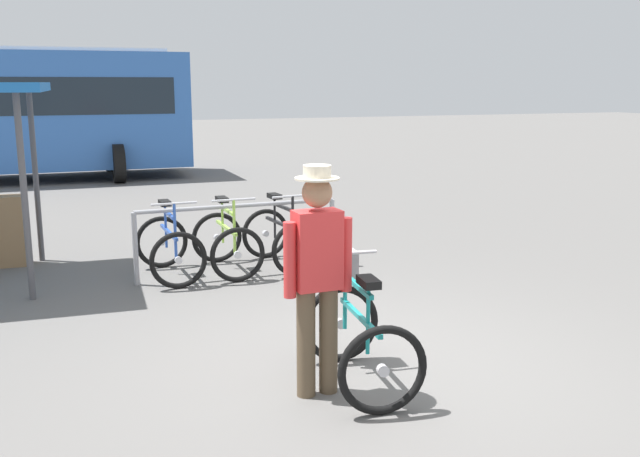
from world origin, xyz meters
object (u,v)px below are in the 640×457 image
object	(u,v)px
racked_bike_blue	(170,248)
person_with_featured_bike	(317,272)
racked_bike_black	(281,238)
racked_bike_lime	(227,243)
featured_bicycle	(355,320)

from	to	relation	value
racked_bike_blue	person_with_featured_bike	bearing A→B (deg)	-82.18
racked_bike_blue	racked_bike_black	distance (m)	1.40
racked_bike_black	racked_bike_blue	bearing A→B (deg)	-178.61
racked_bike_lime	person_with_featured_bike	bearing A→B (deg)	-93.02
racked_bike_blue	featured_bicycle	distance (m)	3.64
racked_bike_black	person_with_featured_bike	bearing A→B (deg)	-103.56
racked_bike_lime	racked_bike_black	world-z (taller)	same
racked_bike_blue	featured_bicycle	xyz separation A→B (m)	(0.87, -3.54, 0.12)
racked_bike_lime	featured_bicycle	xyz separation A→B (m)	(0.17, -3.55, 0.12)
person_with_featured_bike	racked_bike_black	bearing A→B (deg)	76.44
racked_bike_blue	racked_bike_black	world-z (taller)	same
racked_bike_blue	featured_bicycle	bearing A→B (deg)	-76.18
racked_bike_blue	racked_bike_lime	world-z (taller)	same
featured_bicycle	racked_bike_lime	bearing A→B (deg)	92.74
racked_bike_blue	racked_bike_lime	bearing A→B (deg)	1.39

